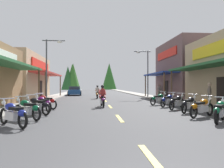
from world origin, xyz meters
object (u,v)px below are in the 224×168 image
at_px(pedestrian_by_shop, 160,90).
at_px(streetlamp_right, 145,67).
at_px(motorcycle_parked_right_3, 189,104).
at_px(pedestrian_browsing, 209,93).
at_px(motorcycle_parked_right_2, 202,107).
at_px(parked_car_curbside, 75,91).
at_px(streetlamp_left, 50,61).
at_px(motorcycle_parked_left_2, 37,105).
at_px(rider_cruising_lead, 102,98).
at_px(motorcycle_parked_left_0, 13,113).
at_px(motorcycle_parked_right_1, 220,110).
at_px(motorcycle_parked_right_5, 168,100).
at_px(motorcycle_parked_left_4, 45,101).
at_px(motorcycle_parked_right_6, 159,99).
at_px(motorcycle_parked_left_3, 43,103).
at_px(motorcycle_parked_left_1, 27,109).
at_px(rider_cruising_trailing, 97,93).
at_px(motorcycle_parked_right_4, 177,102).

bearing_deg(pedestrian_by_shop, streetlamp_right, 63.03).
distance_m(motorcycle_parked_right_3, pedestrian_browsing, 3.16).
xyz_separation_m(motorcycle_parked_right_2, parked_car_curbside, (-8.09, 25.23, 0.20)).
bearing_deg(streetlamp_left, motorcycle_parked_right_3, -46.26).
bearing_deg(pedestrian_by_shop, streetlamp_left, 100.73).
height_order(motorcycle_parked_left_2, rider_cruising_lead, rider_cruising_lead).
bearing_deg(streetlamp_right, motorcycle_parked_left_0, -115.85).
distance_m(motorcycle_parked_left_0, rider_cruising_lead, 8.34).
bearing_deg(rider_cruising_lead, motorcycle_parked_right_1, -151.12).
bearing_deg(motorcycle_parked_right_1, pedestrian_browsing, 14.82).
bearing_deg(parked_car_curbside, motorcycle_parked_right_5, -160.84).
bearing_deg(motorcycle_parked_left_0, motorcycle_parked_right_2, -121.01).
bearing_deg(motorcycle_parked_left_4, streetlamp_left, -45.07).
distance_m(streetlamp_left, motorcycle_parked_right_6, 10.98).
relative_size(motorcycle_parked_left_2, motorcycle_parked_left_4, 0.96).
bearing_deg(motorcycle_parked_left_2, pedestrian_by_shop, -85.86).
relative_size(motorcycle_parked_left_2, motorcycle_parked_left_3, 0.98).
xyz_separation_m(motorcycle_parked_left_1, rider_cruising_lead, (3.59, 5.74, 0.17)).
xyz_separation_m(motorcycle_parked_right_5, motorcycle_parked_left_0, (-8.26, -7.10, 0.00)).
xyz_separation_m(motorcycle_parked_left_4, rider_cruising_lead, (3.75, 1.16, 0.17)).
height_order(streetlamp_right, motorcycle_parked_right_6, streetlamp_right).
distance_m(motorcycle_parked_right_5, motorcycle_parked_left_3, 8.54).
distance_m(streetlamp_right, rider_cruising_trailing, 7.12).
xyz_separation_m(motorcycle_parked_right_5, pedestrian_browsing, (2.36, -1.33, 0.51)).
bearing_deg(motorcycle_parked_left_1, motorcycle_parked_right_3, -123.45).
xyz_separation_m(motorcycle_parked_left_1, rider_cruising_trailing, (3.42, 16.01, 0.17)).
bearing_deg(pedestrian_browsing, motorcycle_parked_right_5, 172.07).
relative_size(motorcycle_parked_right_1, motorcycle_parked_right_4, 1.07).
xyz_separation_m(motorcycle_parked_right_1, pedestrian_by_shop, (3.08, 18.89, 0.52)).
bearing_deg(motorcycle_parked_left_4, rider_cruising_trailing, -70.67).
bearing_deg(motorcycle_parked_right_6, parked_car_curbside, 76.84).
bearing_deg(motorcycle_parked_right_2, motorcycle_parked_left_2, 133.79).
height_order(motorcycle_parked_right_1, pedestrian_by_shop, pedestrian_by_shop).
relative_size(streetlamp_left, rider_cruising_lead, 2.78).
relative_size(motorcycle_parked_right_1, motorcycle_parked_right_2, 0.95).
relative_size(streetlamp_right, rider_cruising_trailing, 2.76).
xyz_separation_m(motorcycle_parked_left_3, pedestrian_browsing, (10.60, 0.90, 0.51)).
relative_size(motorcycle_parked_right_5, motorcycle_parked_right_6, 0.92).
distance_m(streetlamp_left, pedestrian_by_shop, 13.95).
height_order(motorcycle_parked_left_2, motorcycle_parked_left_4, same).
distance_m(streetlamp_right, motorcycle_parked_left_3, 17.87).
bearing_deg(motorcycle_parked_right_3, streetlamp_right, 41.22).
height_order(rider_cruising_trailing, pedestrian_by_shop, pedestrian_by_shop).
distance_m(motorcycle_parked_right_5, rider_cruising_lead, 4.67).
height_order(motorcycle_parked_right_2, motorcycle_parked_left_2, same).
xyz_separation_m(motorcycle_parked_left_1, motorcycle_parked_left_4, (-0.16, 4.58, 0.00)).
distance_m(motorcycle_parked_left_0, pedestrian_by_shop, 22.27).
distance_m(motorcycle_parked_right_3, motorcycle_parked_right_4, 1.70).
relative_size(motorcycle_parked_right_1, rider_cruising_lead, 0.81).
bearing_deg(rider_cruising_trailing, motorcycle_parked_left_2, 170.47).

